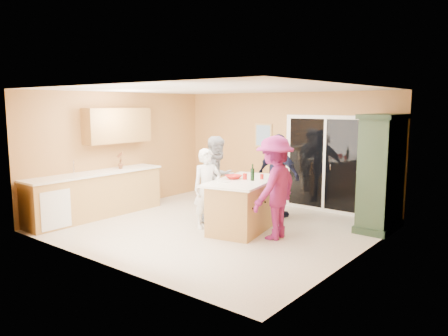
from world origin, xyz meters
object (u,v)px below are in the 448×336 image
Objects in this scene: green_hutch at (381,174)px; woman_magenta at (275,188)px; woman_navy at (278,176)px; kitchen_island at (244,206)px; woman_grey at (218,179)px; woman_white at (207,189)px.

woman_magenta is (-1.25, -1.68, -0.15)m from green_hutch.
kitchen_island is at bearing 96.28° from woman_navy.
green_hutch is at bearing 26.31° from kitchen_island.
woman_grey is at bearing -103.99° from woman_magenta.
woman_magenta is at bearing -93.69° from woman_grey.
woman_magenta is (0.73, -0.11, 0.46)m from kitchen_island.
woman_navy is at bearing -30.44° from woman_grey.
green_hutch reaches higher than woman_white.
green_hutch is 3.10m from woman_grey.
woman_grey reaches higher than woman_white.
green_hutch is 1.26× the size of woman_grey.
woman_grey is at bearing 155.37° from kitchen_island.
woman_navy is (0.61, 1.54, 0.11)m from woman_white.
green_hutch is (1.99, 1.57, 0.61)m from kitchen_island.
kitchen_island is 0.77m from woman_white.
woman_grey is (-0.17, 0.53, 0.10)m from woman_white.
woman_white is at bearing -161.76° from kitchen_island.
green_hutch reaches higher than woman_grey.
kitchen_island is 1.29× the size of woman_white.
green_hutch is 1.43× the size of woman_white.
woman_grey is (-2.76, -1.40, -0.20)m from green_hutch.
woman_white is 1.66m from woman_navy.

